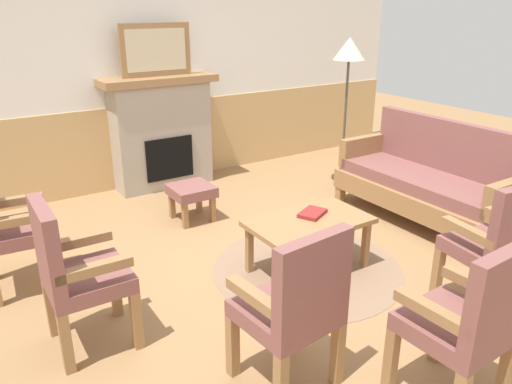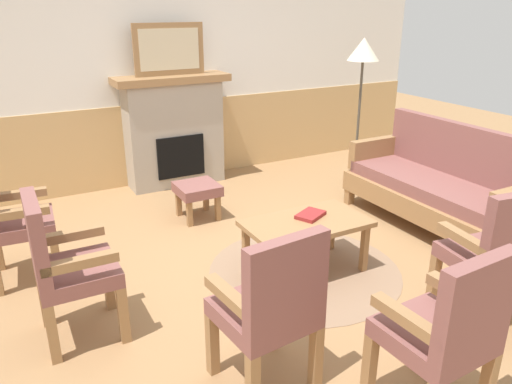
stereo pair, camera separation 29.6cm
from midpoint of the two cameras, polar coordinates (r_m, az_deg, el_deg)
The scene contains 15 objects.
ground_plane at distance 4.13m, azimuth 4.43°, elevation -8.71°, with size 14.00×14.00×0.00m, color #997047.
wall_back at distance 5.98m, azimuth -9.16°, elevation 13.66°, with size 7.20×0.14×2.70m.
fireplace at distance 5.87m, azimuth -7.96°, elevation 7.04°, with size 1.30×0.44×1.28m.
framed_picture at distance 5.72m, azimuth -8.42°, elevation 15.89°, with size 0.80×0.04×0.56m.
couch at distance 5.07m, azimuth 21.61°, elevation 0.51°, with size 0.70×1.80×0.98m.
coffee_table at distance 3.94m, azimuth 7.92°, elevation -4.09°, with size 0.96×0.56×0.44m.
round_rug at distance 4.11m, azimuth 7.66°, elevation -8.93°, with size 1.55×1.55×0.01m, color #896B51.
book_on_table at distance 4.00m, azimuth 8.39°, elevation -2.64°, with size 0.24×0.16×0.03m, color maroon.
footstool at distance 4.95m, azimuth -5.05°, elevation 0.07°, with size 0.40×0.40×0.36m.
armchair_near_fireplace at distance 3.25m, azimuth -18.78°, elevation -7.73°, with size 0.48×0.48×0.98m.
armchair_by_window_left at distance 4.12m, azimuth -24.75°, elevation -2.46°, with size 0.51×0.51×0.98m.
armchair_front_left at distance 2.70m, azimuth 4.99°, elevation -12.85°, with size 0.52×0.52×0.98m.
armchair_front_center at distance 3.65m, azimuth 27.96°, elevation -5.95°, with size 0.54×0.54×0.98m.
armchair_corner_left at distance 2.75m, azimuth 24.10°, elevation -14.15°, with size 0.50×0.50×0.98m.
floor_lamp_by_couch at distance 5.92m, azimuth 13.64°, elevation 14.64°, with size 0.36×0.36×1.68m.
Camera 2 is at (-1.86, -3.07, 2.03)m, focal length 34.85 mm.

